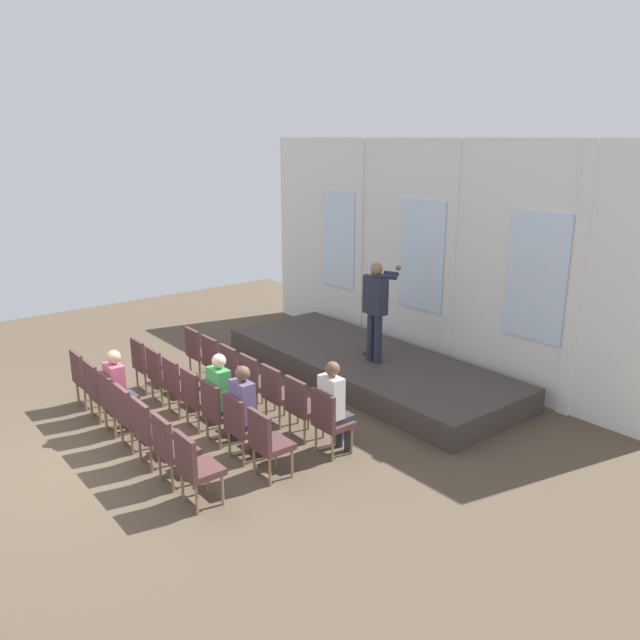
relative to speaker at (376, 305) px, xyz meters
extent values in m
plane|color=brown|center=(-0.30, -4.70, -1.44)|extent=(16.14, 16.14, 0.00)
cube|color=silver|center=(-0.30, 1.51, 0.66)|extent=(9.10, 0.10, 4.21)
cube|color=silver|center=(-2.73, 1.45, 0.65)|extent=(1.07, 0.04, 2.06)
cube|color=silver|center=(-2.04, 1.45, 0.66)|extent=(0.20, 0.08, 4.21)
cube|color=silver|center=(-0.30, 1.45, 0.65)|extent=(1.07, 0.04, 2.06)
cube|color=silver|center=(0.38, 1.45, 0.66)|extent=(0.20, 0.08, 4.21)
cube|color=silver|center=(2.12, 1.45, 0.65)|extent=(1.07, 0.04, 2.06)
cube|color=silver|center=(2.81, 1.45, 0.66)|extent=(0.20, 0.08, 4.21)
cube|color=#3F3833|center=(-0.30, 0.11, -1.23)|extent=(5.87, 2.21, 0.41)
cylinder|color=#232838|center=(-0.09, -0.02, -0.59)|extent=(0.14, 0.14, 0.87)
cylinder|color=#232838|center=(0.09, -0.02, -0.59)|extent=(0.14, 0.14, 0.87)
cube|color=#232838|center=(0.00, -0.02, 0.17)|extent=(0.42, 0.22, 0.65)
cube|color=navy|center=(0.00, 0.10, 0.25)|extent=(0.06, 0.01, 0.39)
sphere|color=#8C6647|center=(0.00, -0.01, 0.63)|extent=(0.21, 0.21, 0.21)
cylinder|color=#232838|center=(-0.24, 0.06, 0.27)|extent=(0.09, 0.28, 0.45)
cylinder|color=#232838|center=(0.15, 0.12, 0.50)|extent=(0.15, 0.36, 0.15)
cylinder|color=#232838|center=(0.11, 0.25, 0.53)|extent=(0.11, 0.34, 0.15)
sphere|color=#8C6647|center=(0.01, 0.51, 0.59)|extent=(0.10, 0.10, 0.10)
cylinder|color=black|center=(-0.31, 0.21, -1.01)|extent=(0.28, 0.28, 0.03)
cylinder|color=black|center=(-0.31, 0.21, -0.27)|extent=(0.02, 0.02, 1.45)
sphere|color=#262626|center=(-0.31, 0.21, 0.49)|extent=(0.07, 0.07, 0.07)
cylinder|color=olive|center=(-1.98, -2.05, -1.24)|extent=(0.04, 0.04, 0.40)
cylinder|color=olive|center=(-2.34, -2.05, -1.24)|extent=(0.04, 0.04, 0.40)
cylinder|color=olive|center=(-1.98, -2.39, -1.24)|extent=(0.04, 0.04, 0.40)
cylinder|color=olive|center=(-2.34, -2.39, -1.24)|extent=(0.04, 0.04, 0.40)
cube|color=#4C2D2D|center=(-2.16, -2.22, -1.00)|extent=(0.46, 0.44, 0.08)
cube|color=#4C2D2D|center=(-2.16, -2.41, -0.73)|extent=(0.46, 0.06, 0.46)
cylinder|color=olive|center=(-1.36, -2.05, -1.24)|extent=(0.04, 0.04, 0.40)
cylinder|color=olive|center=(-1.72, -2.05, -1.24)|extent=(0.04, 0.04, 0.40)
cylinder|color=olive|center=(-1.36, -2.39, -1.24)|extent=(0.04, 0.04, 0.40)
cylinder|color=olive|center=(-1.72, -2.39, -1.24)|extent=(0.04, 0.04, 0.40)
cube|color=#4C2D2D|center=(-1.54, -2.22, -1.00)|extent=(0.46, 0.44, 0.08)
cube|color=#4C2D2D|center=(-1.54, -2.41, -0.73)|extent=(0.46, 0.06, 0.46)
cylinder|color=olive|center=(-0.74, -2.05, -1.24)|extent=(0.04, 0.04, 0.40)
cylinder|color=olive|center=(-1.10, -2.05, -1.24)|extent=(0.04, 0.04, 0.40)
cylinder|color=olive|center=(-0.74, -2.39, -1.24)|extent=(0.04, 0.04, 0.40)
cylinder|color=olive|center=(-1.10, -2.39, -1.24)|extent=(0.04, 0.04, 0.40)
cube|color=#4C2D2D|center=(-0.92, -2.22, -1.00)|extent=(0.46, 0.44, 0.08)
cube|color=#4C2D2D|center=(-0.92, -2.41, -0.73)|extent=(0.46, 0.06, 0.46)
cylinder|color=olive|center=(-0.12, -2.05, -1.24)|extent=(0.04, 0.04, 0.40)
cylinder|color=olive|center=(-0.48, -2.05, -1.24)|extent=(0.04, 0.04, 0.40)
cylinder|color=olive|center=(-0.12, -2.39, -1.24)|extent=(0.04, 0.04, 0.40)
cylinder|color=olive|center=(-0.48, -2.39, -1.24)|extent=(0.04, 0.04, 0.40)
cube|color=#4C2D2D|center=(-0.30, -2.22, -1.00)|extent=(0.46, 0.44, 0.08)
cube|color=#4C2D2D|center=(-0.30, -2.41, -0.73)|extent=(0.46, 0.06, 0.46)
cylinder|color=olive|center=(0.49, -2.05, -1.24)|extent=(0.04, 0.04, 0.40)
cylinder|color=olive|center=(0.13, -2.05, -1.24)|extent=(0.04, 0.04, 0.40)
cylinder|color=olive|center=(0.49, -2.39, -1.24)|extent=(0.04, 0.04, 0.40)
cylinder|color=olive|center=(0.13, -2.39, -1.24)|extent=(0.04, 0.04, 0.40)
cube|color=#4C2D2D|center=(0.31, -2.22, -1.00)|extent=(0.46, 0.44, 0.08)
cube|color=#4C2D2D|center=(0.31, -2.41, -0.73)|extent=(0.46, 0.06, 0.46)
cylinder|color=olive|center=(1.11, -2.05, -1.24)|extent=(0.04, 0.04, 0.40)
cylinder|color=olive|center=(0.75, -2.05, -1.24)|extent=(0.04, 0.04, 0.40)
cylinder|color=olive|center=(1.11, -2.39, -1.24)|extent=(0.04, 0.04, 0.40)
cylinder|color=olive|center=(0.75, -2.39, -1.24)|extent=(0.04, 0.04, 0.40)
cube|color=#4C2D2D|center=(0.93, -2.22, -1.00)|extent=(0.46, 0.44, 0.08)
cube|color=#4C2D2D|center=(0.93, -2.41, -0.73)|extent=(0.46, 0.06, 0.46)
cylinder|color=olive|center=(1.73, -2.05, -1.24)|extent=(0.04, 0.04, 0.40)
cylinder|color=olive|center=(1.37, -2.05, -1.24)|extent=(0.04, 0.04, 0.40)
cylinder|color=olive|center=(1.73, -2.39, -1.24)|extent=(0.04, 0.04, 0.40)
cylinder|color=olive|center=(1.37, -2.39, -1.24)|extent=(0.04, 0.04, 0.40)
cube|color=#4C2D2D|center=(1.55, -2.22, -1.00)|extent=(0.46, 0.44, 0.08)
cube|color=#4C2D2D|center=(1.55, -2.41, -0.73)|extent=(0.46, 0.06, 0.46)
cylinder|color=#2D2D33|center=(1.46, -2.04, -1.22)|extent=(0.10, 0.10, 0.44)
cylinder|color=#2D2D33|center=(1.64, -2.04, -1.22)|extent=(0.10, 0.10, 0.44)
cube|color=#2D2D33|center=(1.55, -2.16, -0.94)|extent=(0.34, 0.36, 0.12)
cube|color=silver|center=(1.55, -2.27, -0.59)|extent=(0.36, 0.20, 0.57)
sphere|color=brown|center=(1.55, -2.25, -0.20)|extent=(0.20, 0.20, 0.20)
cylinder|color=olive|center=(-1.98, -3.07, -1.24)|extent=(0.04, 0.04, 0.40)
cylinder|color=olive|center=(-2.34, -3.07, -1.24)|extent=(0.04, 0.04, 0.40)
cylinder|color=olive|center=(-1.98, -3.41, -1.24)|extent=(0.04, 0.04, 0.40)
cylinder|color=olive|center=(-2.34, -3.41, -1.24)|extent=(0.04, 0.04, 0.40)
cube|color=#4C2D2D|center=(-2.16, -3.24, -1.00)|extent=(0.46, 0.44, 0.08)
cube|color=#4C2D2D|center=(-2.16, -3.43, -0.73)|extent=(0.46, 0.06, 0.46)
cylinder|color=olive|center=(-1.36, -3.07, -1.24)|extent=(0.04, 0.04, 0.40)
cylinder|color=olive|center=(-1.72, -3.07, -1.24)|extent=(0.04, 0.04, 0.40)
cylinder|color=olive|center=(-1.36, -3.41, -1.24)|extent=(0.04, 0.04, 0.40)
cylinder|color=olive|center=(-1.72, -3.41, -1.24)|extent=(0.04, 0.04, 0.40)
cube|color=#4C2D2D|center=(-1.54, -3.24, -1.00)|extent=(0.46, 0.44, 0.08)
cube|color=#4C2D2D|center=(-1.54, -3.43, -0.73)|extent=(0.46, 0.06, 0.46)
cylinder|color=olive|center=(-0.74, -3.07, -1.24)|extent=(0.04, 0.04, 0.40)
cylinder|color=olive|center=(-1.10, -3.07, -1.24)|extent=(0.04, 0.04, 0.40)
cylinder|color=olive|center=(-0.74, -3.41, -1.24)|extent=(0.04, 0.04, 0.40)
cylinder|color=olive|center=(-1.10, -3.41, -1.24)|extent=(0.04, 0.04, 0.40)
cube|color=#4C2D2D|center=(-0.92, -3.24, -1.00)|extent=(0.46, 0.44, 0.08)
cube|color=#4C2D2D|center=(-0.92, -3.43, -0.73)|extent=(0.46, 0.06, 0.46)
cylinder|color=olive|center=(-0.12, -3.07, -1.24)|extent=(0.04, 0.04, 0.40)
cylinder|color=olive|center=(-0.48, -3.07, -1.24)|extent=(0.04, 0.04, 0.40)
cylinder|color=olive|center=(-0.12, -3.41, -1.24)|extent=(0.04, 0.04, 0.40)
cylinder|color=olive|center=(-0.48, -3.41, -1.24)|extent=(0.04, 0.04, 0.40)
cube|color=#4C2D2D|center=(-0.30, -3.24, -1.00)|extent=(0.46, 0.44, 0.08)
cube|color=#4C2D2D|center=(-0.30, -3.43, -0.73)|extent=(0.46, 0.06, 0.46)
cylinder|color=olive|center=(0.49, -3.07, -1.24)|extent=(0.04, 0.04, 0.40)
cylinder|color=olive|center=(0.13, -3.07, -1.24)|extent=(0.04, 0.04, 0.40)
cylinder|color=olive|center=(0.49, -3.41, -1.24)|extent=(0.04, 0.04, 0.40)
cylinder|color=olive|center=(0.13, -3.41, -1.24)|extent=(0.04, 0.04, 0.40)
cube|color=#4C2D2D|center=(0.31, -3.24, -1.00)|extent=(0.46, 0.44, 0.08)
cube|color=#4C2D2D|center=(0.31, -3.43, -0.73)|extent=(0.46, 0.06, 0.46)
cylinder|color=#2D2D33|center=(0.22, -3.06, -1.22)|extent=(0.10, 0.10, 0.44)
cylinder|color=#2D2D33|center=(0.40, -3.06, -1.22)|extent=(0.10, 0.10, 0.44)
cube|color=#2D2D33|center=(0.31, -3.18, -0.94)|extent=(0.34, 0.36, 0.12)
cube|color=green|center=(0.31, -3.29, -0.60)|extent=(0.36, 0.20, 0.57)
sphere|color=beige|center=(0.31, -3.27, -0.20)|extent=(0.20, 0.20, 0.20)
cylinder|color=olive|center=(1.11, -3.07, -1.24)|extent=(0.04, 0.04, 0.40)
cylinder|color=olive|center=(0.75, -3.07, -1.24)|extent=(0.04, 0.04, 0.40)
cylinder|color=olive|center=(1.11, -3.41, -1.24)|extent=(0.04, 0.04, 0.40)
cylinder|color=olive|center=(0.75, -3.41, -1.24)|extent=(0.04, 0.04, 0.40)
cube|color=#4C2D2D|center=(0.93, -3.24, -1.00)|extent=(0.46, 0.44, 0.08)
cube|color=#4C2D2D|center=(0.93, -3.43, -0.73)|extent=(0.46, 0.06, 0.46)
cylinder|color=#2D2D33|center=(0.84, -3.06, -1.22)|extent=(0.10, 0.10, 0.44)
cylinder|color=#2D2D33|center=(1.02, -3.06, -1.22)|extent=(0.10, 0.10, 0.44)
cube|color=#2D2D33|center=(0.93, -3.18, -0.94)|extent=(0.34, 0.36, 0.12)
cube|color=#594C72|center=(0.93, -3.29, -0.60)|extent=(0.36, 0.20, 0.57)
sphere|color=brown|center=(0.93, -3.27, -0.20)|extent=(0.20, 0.20, 0.20)
cylinder|color=olive|center=(1.73, -3.07, -1.24)|extent=(0.04, 0.04, 0.40)
cylinder|color=olive|center=(1.37, -3.07, -1.24)|extent=(0.04, 0.04, 0.40)
cylinder|color=olive|center=(1.73, -3.41, -1.24)|extent=(0.04, 0.04, 0.40)
cylinder|color=olive|center=(1.37, -3.41, -1.24)|extent=(0.04, 0.04, 0.40)
cube|color=#4C2D2D|center=(1.55, -3.24, -1.00)|extent=(0.46, 0.44, 0.08)
cube|color=#4C2D2D|center=(1.55, -3.43, -0.73)|extent=(0.46, 0.06, 0.46)
cylinder|color=olive|center=(-1.98, -4.09, -1.24)|extent=(0.04, 0.04, 0.40)
cylinder|color=olive|center=(-2.34, -4.09, -1.24)|extent=(0.04, 0.04, 0.40)
cylinder|color=olive|center=(-1.98, -4.43, -1.24)|extent=(0.04, 0.04, 0.40)
cylinder|color=olive|center=(-2.34, -4.43, -1.24)|extent=(0.04, 0.04, 0.40)
cube|color=#4C2D2D|center=(-2.16, -4.26, -1.00)|extent=(0.46, 0.44, 0.08)
cube|color=#4C2D2D|center=(-2.16, -4.45, -0.73)|extent=(0.46, 0.06, 0.46)
cylinder|color=olive|center=(-1.36, -4.09, -1.24)|extent=(0.04, 0.04, 0.40)
cylinder|color=olive|center=(-1.72, -4.09, -1.24)|extent=(0.04, 0.04, 0.40)
cylinder|color=olive|center=(-1.36, -4.43, -1.24)|extent=(0.04, 0.04, 0.40)
cylinder|color=olive|center=(-1.72, -4.43, -1.24)|extent=(0.04, 0.04, 0.40)
cube|color=#4C2D2D|center=(-1.54, -4.26, -1.00)|extent=(0.46, 0.44, 0.08)
cube|color=#4C2D2D|center=(-1.54, -4.45, -0.73)|extent=(0.46, 0.06, 0.46)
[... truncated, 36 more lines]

